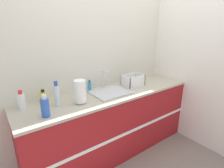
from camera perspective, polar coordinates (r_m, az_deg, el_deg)
ground_plane at (r=2.53m, az=4.23°, el=-24.02°), size 12.00×12.00×0.00m
wall_back at (r=2.41m, az=-4.75°, el=8.66°), size 4.72×0.06×2.60m
wall_right at (r=2.99m, az=18.92°, el=9.61°), size 0.06×2.59×2.60m
counter_cabinet at (r=2.45m, az=-0.11°, el=-12.47°), size 2.35×0.62×0.90m
sink at (r=2.22m, az=-0.77°, el=-2.46°), size 0.45×0.38×0.27m
paper_towel_roll at (r=1.92m, az=-10.40°, el=-2.46°), size 0.13×0.13×0.26m
dish_rack at (r=2.49m, az=6.82°, el=0.81°), size 0.29×0.20×0.16m
bottle_white_spray at (r=2.00m, az=-27.45°, el=-4.90°), size 0.07×0.07×0.20m
bottle_blue at (r=1.74m, az=-20.99°, el=-7.04°), size 0.08×0.08×0.22m
bottle_clear at (r=1.92m, az=-17.56°, el=-3.47°), size 0.07×0.07×0.27m
bottle_yellow at (r=2.08m, az=-21.51°, el=-3.88°), size 0.07×0.07×0.15m
soap_dispenser at (r=2.29m, az=-7.34°, el=-0.72°), size 0.05×0.05×0.15m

